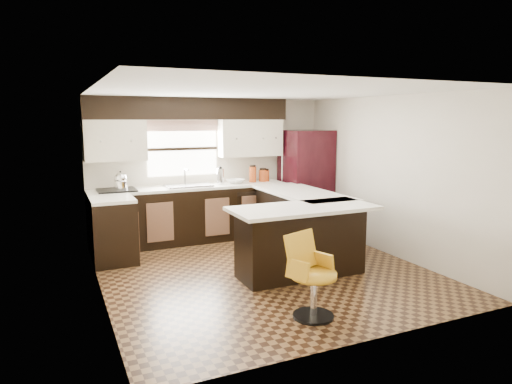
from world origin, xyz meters
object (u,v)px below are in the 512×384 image
peninsula_return (301,242)px  refrigerator (306,181)px  bar_chair (314,277)px  peninsula_long (299,223)px

peninsula_return → refrigerator: 2.54m
peninsula_return → bar_chair: size_ratio=1.87×
peninsula_long → peninsula_return: same height
refrigerator → bar_chair: (-1.84, -3.32, -0.48)m
peninsula_long → bar_chair: bearing=-115.9°
peninsula_return → bar_chair: 1.31m
peninsula_long → refrigerator: 1.47m
peninsula_long → refrigerator: bearing=55.6°
peninsula_return → bar_chair: peninsula_return is taller
peninsula_return → refrigerator: bearing=58.3°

